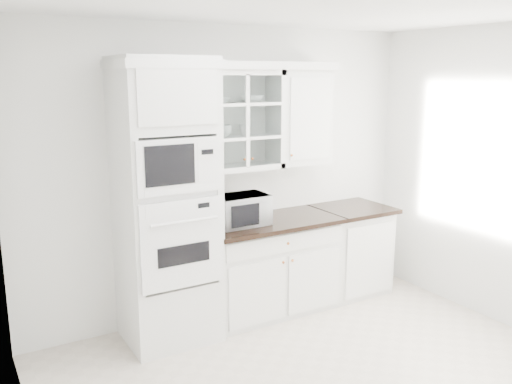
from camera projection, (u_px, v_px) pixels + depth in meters
room_shell at (311, 142)px, 3.93m from camera, size 4.00×3.50×2.70m
oven_column at (167, 204)px, 4.51m from camera, size 0.76×0.68×2.40m
base_cabinet_run at (269, 265)px, 5.20m from camera, size 1.32×0.67×0.92m
extra_base_cabinet at (350, 249)px, 5.70m from camera, size 0.72×0.67×0.92m
upper_cabinet_glass at (238, 120)px, 4.90m from camera, size 0.80×0.33×0.90m
upper_cabinet_solid at (300, 117)px, 5.23m from camera, size 0.55×0.33×0.90m
crown_molding at (229, 65)px, 4.72m from camera, size 2.14×0.38×0.07m
countertop_microwave at (241, 210)px, 4.91m from camera, size 0.48×0.40×0.28m
bowl_a at (217, 100)px, 4.74m from camera, size 0.24×0.24×0.05m
bowl_b at (252, 99)px, 4.91m from camera, size 0.20×0.20×0.06m
cup_a at (224, 131)px, 4.86m from camera, size 0.14×0.14×0.11m
cup_b at (245, 130)px, 4.97m from camera, size 0.14×0.14×0.10m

